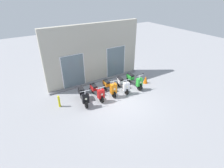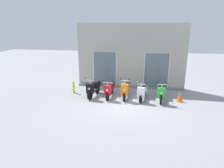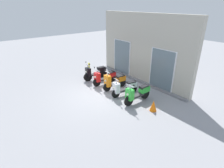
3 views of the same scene
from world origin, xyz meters
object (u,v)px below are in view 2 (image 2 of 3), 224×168
scooter_black (94,88)px  scooter_white (143,91)px  scooter_red (110,89)px  curb_bollard (74,87)px  scooter_orange (126,89)px  traffic_cone (180,97)px  scooter_green (161,92)px

scooter_black → scooter_white: (2.76, -0.01, -0.03)m
scooter_red → curb_bollard: size_ratio=2.34×
scooter_black → scooter_red: 0.92m
scooter_orange → traffic_cone: scooter_orange is taller
scooter_black → scooter_orange: 1.82m
scooter_white → curb_bollard: scooter_white is taller
scooter_orange → scooter_white: bearing=-4.5°
scooter_black → scooter_white: 2.76m
scooter_black → traffic_cone: scooter_black is taller
scooter_black → traffic_cone: bearing=-0.2°
traffic_cone → scooter_green: bearing=180.0°
scooter_black → scooter_white: scooter_black is taller
scooter_white → curb_bollard: size_ratio=2.19×
scooter_green → traffic_cone: bearing=-0.0°
scooter_orange → scooter_green: scooter_orange is taller
scooter_red → scooter_orange: scooter_orange is taller
scooter_orange → scooter_white: (0.93, -0.07, -0.04)m
scooter_green → curb_bollard: size_ratio=2.38×
curb_bollard → scooter_red: bearing=-7.6°
scooter_green → traffic_cone: size_ratio=3.21×
scooter_red → scooter_black: bearing=-176.2°
scooter_black → scooter_green: size_ratio=0.97×
scooter_orange → traffic_cone: (2.88, -0.08, -0.23)m
traffic_cone → curb_bollard: size_ratio=0.74×
scooter_red → traffic_cone: size_ratio=3.15×
scooter_red → scooter_white: bearing=-2.2°
scooter_black → scooter_red: size_ratio=0.98×
scooter_black → traffic_cone: size_ratio=3.10×
scooter_green → traffic_cone: 1.03m
scooter_white → traffic_cone: scooter_white is taller
scooter_red → scooter_orange: 0.90m
scooter_orange → curb_bollard: 3.16m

